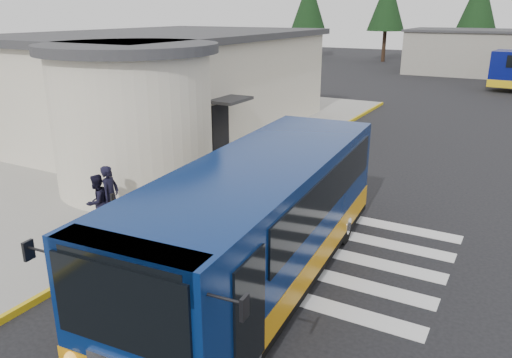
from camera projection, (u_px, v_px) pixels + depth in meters
The scene contains 9 objects.
ground at pixel (320, 236), 13.84m from camera, with size 140.00×140.00×0.00m, color black.
sidewalk at pixel (159, 155), 21.26m from camera, with size 10.00×34.00×0.15m, color gray.
curb_strip at pixel (261, 172), 18.99m from camera, with size 0.12×34.00×0.16m, color gold.
station_building at pixel (164, 85), 23.71m from camera, with size 12.70×18.70×4.80m.
crosswalk at pixel (292, 243), 13.41m from camera, with size 8.00×5.35×0.01m.
transit_bus at pixel (260, 226), 11.12m from camera, with size 3.85×10.41×2.89m.
pedestrian_a at pixel (111, 197), 13.83m from camera, with size 0.65×0.43×1.78m, color black.
pedestrian_b at pixel (97, 202), 13.74m from camera, with size 0.76×0.59×1.57m, color black.
bollard at pixel (114, 215), 13.29m from camera, with size 0.10×0.10×1.23m, color black.
Camera 1 is at (4.53, -11.89, 5.95)m, focal length 35.00 mm.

